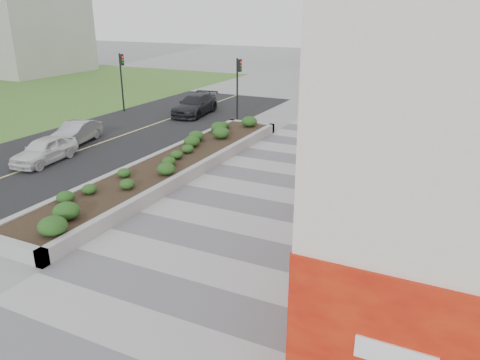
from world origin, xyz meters
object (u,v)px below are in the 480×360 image
Objects in this scene: traffic_signal_near at (238,81)px; car_white at (44,150)px; skateboarder at (303,188)px; car_dark at (195,105)px; car_silver at (76,133)px; traffic_signal_far at (122,74)px; planter at (172,163)px.

car_white is at bearing -111.45° from traffic_signal_near.
car_dark is at bearing 130.95° from skateboarder.
traffic_signal_far is at bearing 99.70° from car_silver.
car_dark is at bearing 65.88° from car_silver.
planter is 4.29× the size of traffic_signal_far.
traffic_signal_near is at bearing -18.72° from car_dark.
car_white is 12.90m from car_dark.
skateboarder is (8.49, -11.57, -2.06)m from traffic_signal_near.
traffic_signal_near is at bearing 99.35° from planter.
planter is 3.70× the size of car_dark.
car_silver is (-5.92, -8.73, -2.14)m from traffic_signal_near.
car_white is 0.76× the size of car_dark.
traffic_signal_near reaches higher than car_silver.
car_dark reaches higher than skateboarder.
traffic_signal_far is at bearing -172.88° from car_dark.
traffic_signal_far reaches higher than planter.
skateboarder is at bearing -23.17° from car_silver.
traffic_signal_far is at bearing -176.89° from traffic_signal_near.
car_dark is at bearing 116.34° from planter.
traffic_signal_near is 1.12× the size of car_silver.
skateboarder is at bearing -8.97° from planter.
traffic_signal_far is 0.86× the size of car_dark.
car_white is at bearing -166.49° from planter.
skateboarder is 0.37× the size of car_white.
car_silver is (-1.18, 3.32, -0.02)m from car_white.
skateboarder is (6.76, -1.07, 0.28)m from planter.
car_dark is (-12.36, 12.38, 0.01)m from skateboarder.
traffic_signal_near is 9.21m from traffic_signal_far.
car_white is 0.99× the size of car_silver.
car_dark is (0.86, 12.87, 0.07)m from car_white.
traffic_signal_far reaches higher than car_silver.
traffic_signal_near reaches higher than planter.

